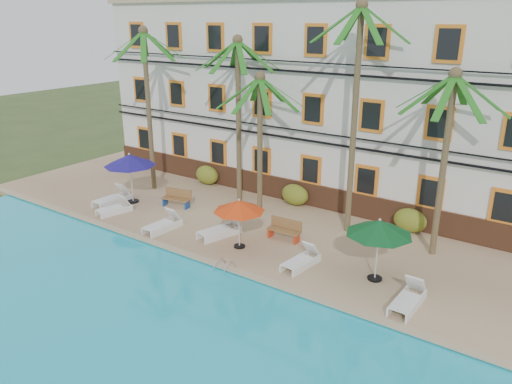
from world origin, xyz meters
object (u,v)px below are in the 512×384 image
Objects in this scene: palm_c at (260,123)px; umbrella_green at (379,228)px; umbrella_blue at (130,160)px; lounger_c at (163,224)px; lounger_f at (408,299)px; umbrella_red at (239,206)px; lounger_b at (115,208)px; palm_a at (147,89)px; lounger_d at (220,229)px; palm_e at (447,139)px; palm_b at (238,99)px; lounger_a at (113,198)px; lounger_e at (302,260)px; bench_right at (285,229)px; palm_d at (356,94)px; pool_ladder at (225,269)px; bench_left at (177,198)px.

palm_c is 8.47m from umbrella_green.
lounger_c is (3.91, -1.70, -1.98)m from umbrella_blue.
umbrella_red is at bearing 176.46° from lounger_f.
palm_a is at bearing 106.39° from lounger_b.
lounger_d is at bearing -6.41° from umbrella_blue.
lounger_d is (-7.17, -0.24, -1.78)m from umbrella_green.
umbrella_red is (-6.90, -4.07, -2.98)m from palm_e.
palm_b reaches higher than umbrella_green.
umbrella_red is (1.66, -3.93, -2.61)m from palm_c.
lounger_a is 11.52m from lounger_e.
bench_right is (2.81, -2.17, -3.99)m from palm_c.
palm_c is 10.89m from lounger_f.
palm_a reaches higher than palm_b.
umbrella_blue is (-10.86, -3.04, -3.93)m from palm_d.
palm_b is 6.40m from umbrella_blue.
lounger_c is at bearing -159.21° from lounger_d.
pool_ladder is (-6.69, -1.46, -0.30)m from lounger_f.
lounger_d is at bearing -85.48° from palm_c.
palm_e reaches higher than lounger_c.
umbrella_green is 9.96m from lounger_c.
bench_right is (-1.86, -2.43, -5.74)m from palm_d.
lounger_e is 8.77m from bench_left.
pool_ladder is (2.37, -5.85, -4.46)m from palm_c.
palm_b is at bearing 126.69° from umbrella_red.
pool_ladder is at bearing -19.72° from umbrella_blue.
lounger_a is 9.74m from bench_right.
lounger_a is at bearing -152.52° from palm_c.
umbrella_blue is at bearing 173.59° from lounger_d.
palm_d is 5.03× the size of lounger_c.
palm_e is 7.23m from lounger_e.
palm_b is at bearing 177.39° from palm_e.
palm_a is at bearing 106.88° from umbrella_blue.
lounger_f is at bearing -10.80° from bench_left.
bench_left is at bearing 159.07° from lounger_d.
lounger_d is at bearing -152.13° from bench_right.
palm_a is 11.56m from palm_d.
lounger_f is at bearing 0.44° from lounger_c.
bench_left is 2.11× the size of pool_ladder.
bench_right is at bearing 14.32° from lounger_b.
palm_e is 3.81× the size of lounger_c.
lounger_b is 8.83m from bench_right.
bench_left is at bearing 51.95° from lounger_b.
pool_ladder is (-5.07, -2.58, -2.09)m from umbrella_green.
palm_b reaches higher than palm_c.
umbrella_green reaches higher than lounger_e.
lounger_f is at bearing -3.54° from umbrella_red.
umbrella_red reaches higher than lounger_b.
lounger_b is 0.96× the size of lounger_e.
umbrella_blue reaches higher than lounger_c.
bench_left is (-12.40, -2.07, -4.37)m from palm_e.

